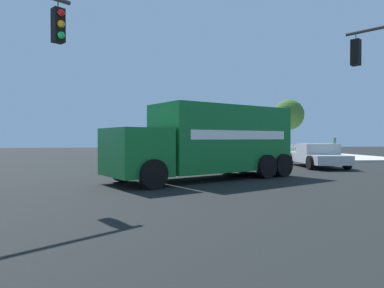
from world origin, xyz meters
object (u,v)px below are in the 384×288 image
(pickup_silver, at_px, (316,155))
(shade_tree_near, at_px, (289,115))
(delivery_truck, at_px, (210,141))
(pedestrian_near_corner, at_px, (335,145))

(pickup_silver, relative_size, shade_tree_near, 1.01)
(delivery_truck, distance_m, pickup_silver, 8.83)
(shade_tree_near, bearing_deg, pedestrian_near_corner, 143.85)
(pedestrian_near_corner, bearing_deg, delivery_truck, 46.60)
(pickup_silver, bearing_deg, pedestrian_near_corner, -124.69)
(delivery_truck, distance_m, shade_tree_near, 20.78)
(delivery_truck, bearing_deg, pickup_silver, -145.65)
(pedestrian_near_corner, height_order, shade_tree_near, shade_tree_near)
(pedestrian_near_corner, bearing_deg, pickup_silver, 55.31)
(delivery_truck, bearing_deg, shade_tree_near, -121.90)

